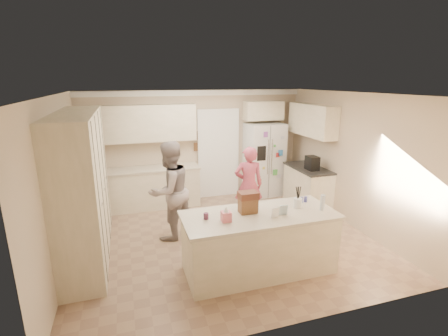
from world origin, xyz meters
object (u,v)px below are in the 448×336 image
object	(u,v)px
refrigerator	(263,159)
dollhouse_body	(248,205)
coffee_maker	(312,163)
utensil_crock	(298,203)
teen_girl	(249,185)
teen_boy	(170,191)
island_base	(259,244)
tissue_box	(226,216)

from	to	relation	value
refrigerator	dollhouse_body	size ratio (longest dim) A/B	6.92
dollhouse_body	coffee_maker	bearing A→B (deg)	39.29
utensil_crock	dollhouse_body	bearing A→B (deg)	176.42
refrigerator	teen_girl	distance (m)	1.72
utensil_crock	teen_boy	size ratio (longest dim) A/B	0.08
island_base	tissue_box	distance (m)	0.79
dollhouse_body	teen_girl	world-z (taller)	teen_girl
refrigerator	teen_boy	distance (m)	3.06
refrigerator	dollhouse_body	xyz separation A→B (m)	(-1.61, -3.05, 0.14)
coffee_maker	teen_girl	distance (m)	1.59
teen_boy	utensil_crock	bearing A→B (deg)	107.08
utensil_crock	refrigerator	bearing A→B (deg)	75.45
dollhouse_body	tissue_box	bearing A→B (deg)	-153.43
island_base	dollhouse_body	xyz separation A→B (m)	(-0.15, 0.10, 0.60)
utensil_crock	tissue_box	bearing A→B (deg)	-172.87
refrigerator	tissue_box	size ratio (longest dim) A/B	12.86
island_base	utensil_crock	size ratio (longest dim) A/B	14.67
island_base	teen_boy	world-z (taller)	teen_boy
coffee_maker	teen_girl	bearing A→B (deg)	-173.42
teen_boy	refrigerator	bearing A→B (deg)	179.35
coffee_maker	teen_girl	size ratio (longest dim) A/B	0.19
island_base	tissue_box	world-z (taller)	tissue_box
utensil_crock	dollhouse_body	world-z (taller)	dollhouse_body
utensil_crock	teen_girl	xyz separation A→B (m)	(-0.15, 1.67, -0.22)
island_base	coffee_maker	bearing A→B (deg)	42.83
utensil_crock	coffee_maker	bearing A→B (deg)	52.88
coffee_maker	dollhouse_body	size ratio (longest dim) A/B	1.15
island_base	teen_boy	size ratio (longest dim) A/B	1.22
dollhouse_body	island_base	bearing A→B (deg)	-33.69
coffee_maker	utensil_crock	world-z (taller)	coffee_maker
dollhouse_body	teen_girl	xyz separation A→B (m)	(0.65, 1.62, -0.25)
coffee_maker	tissue_box	size ratio (longest dim) A/B	2.14
refrigerator	teen_girl	bearing A→B (deg)	-127.59
coffee_maker	utensil_crock	size ratio (longest dim) A/B	2.00
island_base	dollhouse_body	size ratio (longest dim) A/B	8.46
refrigerator	tissue_box	world-z (taller)	refrigerator
island_base	tissue_box	size ratio (longest dim) A/B	15.71
tissue_box	teen_boy	bearing A→B (deg)	109.39
island_base	teen_boy	bearing A→B (deg)	126.73
utensil_crock	tissue_box	world-z (taller)	utensil_crock
island_base	teen_girl	xyz separation A→B (m)	(0.50, 1.72, 0.34)
refrigerator	teen_girl	xyz separation A→B (m)	(-0.95, -1.43, -0.12)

